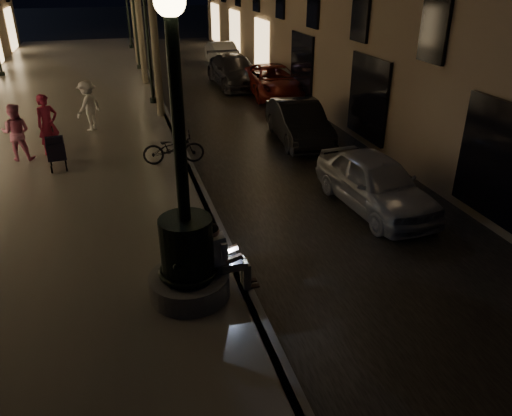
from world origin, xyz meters
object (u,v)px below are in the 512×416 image
object	(u,v)px
car_second	(299,122)
pedestrian_red	(48,125)
seated_man_laptop	(223,255)
bicycle	(173,148)
fountain_lamppost	(187,245)
car_front	(376,182)
car_rear	(234,71)
pedestrian_white	(88,106)
stroller	(56,149)
car_third	(273,81)
lamp_curb_c	(134,11)
pedestrian_pink	(16,132)
lamp_curb_a	(173,60)
lamp_curb_b	(147,27)
lamp_curb_d	(126,1)
car_fifth	(223,54)

from	to	relation	value
car_second	pedestrian_red	distance (m)	7.92
seated_man_laptop	bicycle	size ratio (longest dim) A/B	0.77
fountain_lamppost	car_front	bearing A→B (deg)	28.01
car_second	car_rear	size ratio (longest dim) A/B	0.83
pedestrian_white	stroller	bearing A→B (deg)	25.24
seated_man_laptop	pedestrian_red	distance (m)	9.16
car_third	car_rear	size ratio (longest dim) A/B	0.98
seated_man_laptop	pedestrian_red	world-z (taller)	pedestrian_red
fountain_lamppost	car_second	world-z (taller)	fountain_lamppost
lamp_curb_c	pedestrian_pink	world-z (taller)	lamp_curb_c
fountain_lamppost	pedestrian_pink	xyz separation A→B (m)	(-3.75, 8.15, -0.17)
lamp_curb_a	bicycle	xyz separation A→B (m)	(-0.10, 0.58, -2.57)
seated_man_laptop	bicycle	world-z (taller)	seated_man_laptop
lamp_curb_b	seated_man_laptop	bearing A→B (deg)	-90.36
car_front	bicycle	xyz separation A→B (m)	(-4.40, 3.92, -0.01)
lamp_curb_d	lamp_curb_a	bearing A→B (deg)	-90.00
pedestrian_pink	bicycle	bearing A→B (deg)	169.18
lamp_curb_a	bicycle	size ratio (longest dim) A/B	2.73
pedestrian_red	bicycle	world-z (taller)	pedestrian_red
pedestrian_pink	car_front	bearing A→B (deg)	156.91
lamp_curb_c	car_third	distance (m)	9.57
pedestrian_white	bicycle	bearing A→B (deg)	68.68
lamp_curb_c	pedestrian_pink	distance (m)	14.71
lamp_curb_b	pedestrian_white	distance (m)	4.68
car_rear	car_fifth	distance (m)	5.85
lamp_curb_d	car_front	bearing A→B (deg)	-81.06
seated_man_laptop	pedestrian_white	bearing A→B (deg)	102.56
lamp_curb_d	lamp_curb_b	bearing A→B (deg)	-90.00
lamp_curb_d	car_third	world-z (taller)	lamp_curb_d
lamp_curb_b	lamp_curb_c	size ratio (longest dim) A/B	1.00
fountain_lamppost	pedestrian_pink	bearing A→B (deg)	114.73
fountain_lamppost	lamp_curb_d	bearing A→B (deg)	88.66
lamp_curb_a	lamp_curb_c	world-z (taller)	same
pedestrian_red	car_front	bearing A→B (deg)	-68.88
fountain_lamppost	lamp_curb_c	xyz separation A→B (m)	(0.70, 22.00, 2.02)
lamp_curb_b	lamp_curb_c	world-z (taller)	same
car_front	bicycle	size ratio (longest dim) A/B	2.24
car_front	pedestrian_pink	distance (m)	10.34
pedestrian_white	lamp_curb_a	bearing A→B (deg)	66.47
seated_man_laptop	lamp_curb_d	xyz separation A→B (m)	(0.09, 30.00, 2.32)
seated_man_laptop	car_second	bearing A→B (deg)	61.34
lamp_curb_c	pedestrian_white	distance (m)	11.79
lamp_curb_a	car_front	xyz separation A→B (m)	(4.30, -3.34, -2.56)
lamp_curb_b	fountain_lamppost	bearing A→B (deg)	-92.86
lamp_curb_c	car_third	world-z (taller)	lamp_curb_c
stroller	bicycle	xyz separation A→B (m)	(3.23, -0.48, -0.13)
lamp_curb_c	car_fifth	xyz separation A→B (m)	(5.01, 0.95, -2.58)
lamp_curb_d	bicycle	bearing A→B (deg)	-90.24
lamp_curb_d	pedestrian_red	size ratio (longest dim) A/B	2.64
car_front	pedestrian_red	bearing A→B (deg)	139.59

